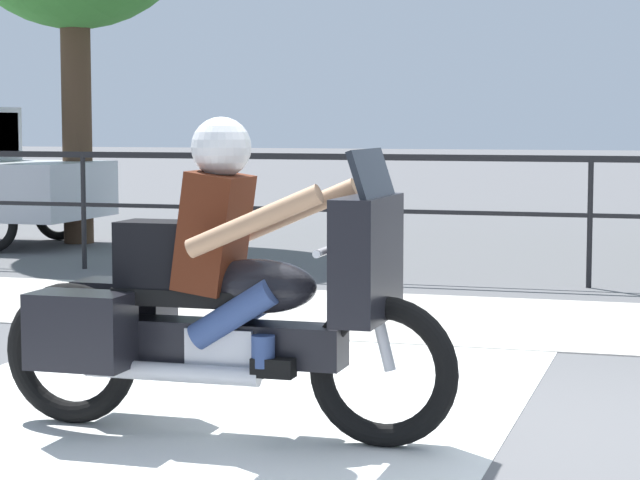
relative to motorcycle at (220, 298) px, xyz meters
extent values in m
plane|color=#565659|center=(1.27, 0.44, -0.67)|extent=(120.00, 120.00, 0.00)
cube|color=#B7B2A8|center=(1.27, 3.84, -0.67)|extent=(44.00, 2.40, 0.01)
cube|color=silver|center=(-0.30, 0.24, -0.67)|extent=(3.28, 6.00, 0.01)
cube|color=black|center=(1.27, 5.96, 0.50)|extent=(36.00, 0.04, 0.06)
cube|color=black|center=(1.27, 5.96, -0.01)|extent=(36.00, 0.03, 0.04)
cylinder|color=black|center=(-3.83, 5.96, -0.07)|extent=(0.05, 0.05, 1.21)
cylinder|color=black|center=(1.27, 5.96, -0.07)|extent=(0.05, 0.05, 1.21)
torus|color=black|center=(0.81, 0.00, -0.32)|extent=(0.71, 0.11, 0.71)
torus|color=black|center=(-0.80, 0.00, -0.32)|extent=(0.71, 0.11, 0.71)
cube|color=black|center=(0.00, 0.00, -0.22)|extent=(1.23, 0.22, 0.20)
cube|color=silver|center=(0.04, 0.00, -0.27)|extent=(0.34, 0.26, 0.26)
ellipsoid|color=black|center=(0.20, 0.00, 0.06)|extent=(0.58, 0.30, 0.26)
cube|color=black|center=(-0.16, 0.00, 0.00)|extent=(0.71, 0.28, 0.08)
cube|color=black|center=(0.73, 0.00, 0.21)|extent=(0.20, 0.64, 0.57)
cube|color=#1E232B|center=(0.75, 0.00, 0.60)|extent=(0.10, 0.54, 0.24)
cylinder|color=silver|center=(0.59, 0.00, 0.26)|extent=(0.04, 0.70, 0.04)
cylinder|color=silver|center=(-0.19, -0.16, -0.35)|extent=(0.89, 0.09, 0.09)
cube|color=black|center=(-0.62, -0.24, -0.15)|extent=(0.48, 0.28, 0.36)
cube|color=black|center=(-0.62, 0.24, -0.15)|extent=(0.48, 0.28, 0.36)
cylinder|color=silver|center=(0.78, 0.00, -0.05)|extent=(0.18, 0.06, 0.53)
cube|color=#4C1E0F|center=(-0.03, 0.00, 0.32)|extent=(0.32, 0.36, 0.59)
sphere|color=tan|center=(0.01, 0.00, 0.70)|extent=(0.23, 0.23, 0.23)
sphere|color=silver|center=(0.01, 0.00, 0.72)|extent=(0.29, 0.29, 0.29)
cylinder|color=#33477A|center=(0.12, -0.15, -0.06)|extent=(0.44, 0.13, 0.34)
cylinder|color=#33477A|center=(0.27, -0.15, -0.22)|extent=(0.11, 0.11, 0.15)
cube|color=black|center=(0.32, -0.15, -0.30)|extent=(0.20, 0.10, 0.09)
cylinder|color=#33477A|center=(0.12, 0.15, -0.06)|extent=(0.44, 0.13, 0.34)
cylinder|color=#33477A|center=(0.27, 0.15, -0.22)|extent=(0.11, 0.11, 0.15)
cube|color=black|center=(0.32, 0.15, -0.30)|extent=(0.20, 0.10, 0.09)
cylinder|color=tan|center=(0.28, -0.30, 0.40)|extent=(0.65, 0.09, 0.35)
cylinder|color=tan|center=(0.28, 0.30, 0.40)|extent=(0.65, 0.09, 0.35)
cube|color=black|center=(-0.33, 0.00, 0.20)|extent=(0.35, 0.26, 0.33)
torus|color=black|center=(-5.58, 8.64, -0.32)|extent=(0.70, 0.11, 0.70)
cylinder|color=#473323|center=(-5.18, 8.42, 0.89)|extent=(0.37, 0.37, 3.13)
camera|label=1|loc=(2.17, -5.55, 0.85)|focal=70.00mm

